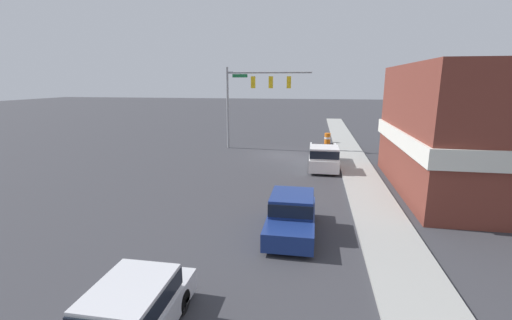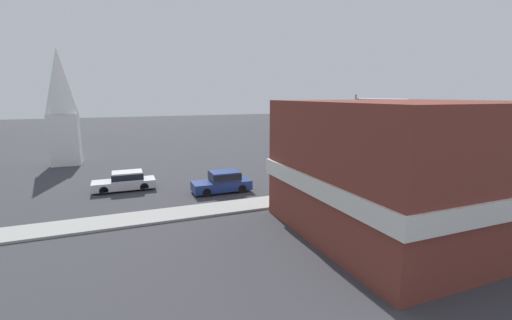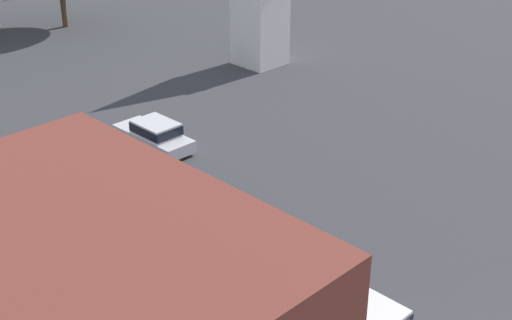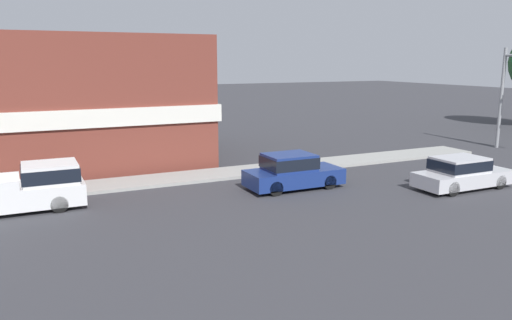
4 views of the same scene
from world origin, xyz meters
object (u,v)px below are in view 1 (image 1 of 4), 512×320
(car_lead, at_px, (292,213))
(construction_barrel, at_px, (327,138))
(car_oncoming, at_px, (128,316))
(pickup_truck_parked, at_px, (324,157))

(car_lead, height_order, construction_barrel, car_lead)
(car_oncoming, distance_m, pickup_truck_parked, 18.83)
(car_oncoming, xyz_separation_m, pickup_truck_parked, (-4.90, -18.18, 0.12))
(pickup_truck_parked, xyz_separation_m, construction_barrel, (-0.61, -10.59, -0.34))
(car_oncoming, bearing_deg, car_lead, 64.28)
(car_oncoming, height_order, pickup_truck_parked, pickup_truck_parked)
(car_oncoming, xyz_separation_m, construction_barrel, (-5.51, -28.77, -0.23))
(car_lead, bearing_deg, pickup_truck_parked, -97.77)
(construction_barrel, bearing_deg, pickup_truck_parked, 86.68)
(car_lead, relative_size, construction_barrel, 4.14)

